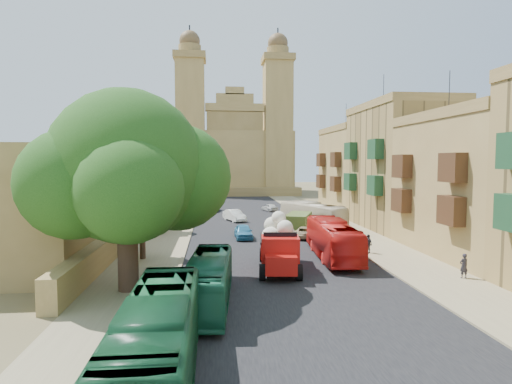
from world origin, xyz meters
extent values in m
plane|color=brown|center=(0.00, 0.00, 0.00)|extent=(260.00, 260.00, 0.00)
cube|color=black|center=(0.00, 30.00, 0.01)|extent=(14.00, 140.00, 0.01)
cube|color=#897B5A|center=(9.50, 30.00, 0.01)|extent=(5.00, 140.00, 0.01)
cube|color=#897B5A|center=(-9.50, 30.00, 0.01)|extent=(5.00, 140.00, 0.01)
cube|color=#897B5A|center=(7.00, 30.00, 0.06)|extent=(0.25, 140.00, 0.12)
cube|color=#897B5A|center=(-7.00, 30.00, 0.06)|extent=(0.25, 140.00, 0.12)
cube|color=olive|center=(16.00, 11.00, 5.25)|extent=(8.00, 14.00, 10.50)
cube|color=olive|center=(16.00, 11.00, 10.90)|extent=(8.20, 14.00, 0.80)
cylinder|color=black|center=(15.00, 13.80, 13.10)|extent=(0.06, 0.06, 3.60)
cube|color=#422716|center=(11.55, 7.08, 3.99)|extent=(0.90, 2.20, 2.00)
cube|color=#422716|center=(11.55, 14.92, 3.99)|extent=(0.90, 2.20, 2.00)
cube|color=#422716|center=(11.55, 7.08, 6.93)|extent=(0.90, 2.20, 2.00)
cube|color=#422716|center=(11.55, 14.92, 6.93)|extent=(0.90, 2.20, 2.00)
cube|color=#9C7F47|center=(16.00, 25.00, 6.50)|extent=(8.00, 14.00, 13.00)
cube|color=olive|center=(16.00, 25.00, 13.40)|extent=(8.20, 14.00, 0.80)
cylinder|color=black|center=(15.00, 27.80, 15.60)|extent=(0.06, 0.06, 3.60)
cube|color=#1B4326|center=(11.55, 21.08, 4.94)|extent=(0.90, 2.20, 2.00)
cube|color=#1B4326|center=(11.55, 28.92, 4.94)|extent=(0.90, 2.20, 2.00)
cube|color=#1B4326|center=(11.55, 21.08, 8.58)|extent=(0.90, 2.20, 2.00)
cube|color=#1B4326|center=(11.55, 28.92, 8.58)|extent=(0.90, 2.20, 2.00)
cube|color=olive|center=(16.00, 39.00, 5.75)|extent=(8.00, 14.00, 11.50)
cube|color=olive|center=(16.00, 39.00, 11.90)|extent=(8.20, 14.00, 0.80)
cylinder|color=black|center=(15.00, 41.80, 14.10)|extent=(0.06, 0.06, 3.60)
cube|color=#422716|center=(11.55, 35.08, 4.37)|extent=(0.90, 2.20, 2.00)
cube|color=#422716|center=(11.55, 42.92, 4.37)|extent=(0.90, 2.20, 2.00)
cube|color=#422716|center=(11.55, 35.08, 7.59)|extent=(0.90, 2.20, 2.00)
cube|color=#422716|center=(11.55, 42.92, 7.59)|extent=(0.90, 2.20, 2.00)
cube|color=olive|center=(-12.50, 20.00, 0.90)|extent=(1.00, 40.00, 1.80)
cube|color=olive|center=(-18.00, 18.00, 4.20)|extent=(10.00, 28.00, 8.40)
cube|color=#9C7F47|center=(-18.00, 44.00, 5.00)|extent=(10.00, 22.00, 10.00)
cube|color=olive|center=(0.00, 81.00, 7.00)|extent=(26.00, 20.00, 14.00)
cube|color=olive|center=(0.00, 70.50, 0.90)|extent=(28.00, 4.00, 1.80)
cube|color=olive|center=(0.00, 72.20, 10.00)|extent=(12.00, 2.00, 16.00)
cube|color=olive|center=(0.00, 72.20, 18.90)|extent=(12.60, 2.40, 1.60)
cube|color=olive|center=(0.00, 72.20, 20.60)|extent=(8.00, 2.00, 2.40)
cube|color=olive|center=(0.00, 72.20, 22.40)|extent=(4.00, 2.00, 1.60)
cube|color=olive|center=(-9.50, 73.50, 14.50)|extent=(6.00, 6.00, 29.00)
cube|color=olive|center=(-9.50, 73.50, 29.60)|extent=(6.80, 6.80, 1.40)
cylinder|color=olive|center=(-9.50, 73.50, 31.20)|extent=(4.80, 4.80, 1.80)
sphere|color=brown|center=(-9.50, 73.50, 33.00)|extent=(4.40, 4.40, 4.40)
cylinder|color=black|center=(-9.50, 73.50, 35.40)|extent=(0.28, 0.28, 1.80)
cube|color=olive|center=(9.50, 73.50, 14.50)|extent=(6.00, 6.00, 29.00)
cube|color=olive|center=(9.50, 73.50, 29.60)|extent=(6.80, 6.80, 1.40)
cylinder|color=olive|center=(9.50, 73.50, 31.20)|extent=(4.80, 4.80, 1.80)
sphere|color=brown|center=(9.50, 73.50, 33.00)|extent=(4.40, 4.40, 4.40)
cylinder|color=black|center=(9.50, 73.50, 35.40)|extent=(0.28, 0.28, 1.80)
cylinder|color=#3B281D|center=(-9.50, 4.00, 2.17)|extent=(1.14, 1.14, 4.33)
sphere|color=#173D10|center=(-9.50, 4.00, 7.07)|extent=(8.67, 8.67, 8.67)
sphere|color=#173D10|center=(-6.76, 5.37, 6.39)|extent=(6.39, 6.39, 6.39)
sphere|color=#173D10|center=(-12.01, 2.97, 6.16)|extent=(5.93, 5.93, 5.93)
sphere|color=#173D10|center=(-8.82, 1.26, 5.93)|extent=(5.48, 5.48, 5.48)
sphere|color=#173D10|center=(-10.75, 6.51, 7.98)|extent=(5.02, 5.02, 5.02)
cylinder|color=#3B281D|center=(-10.00, 12.00, 1.04)|extent=(0.44, 0.44, 2.07)
sphere|color=#173D10|center=(-10.00, 12.00, 3.13)|extent=(3.01, 3.01, 3.01)
cylinder|color=#3B281D|center=(-10.00, 24.00, 1.05)|extent=(0.44, 0.44, 2.10)
sphere|color=#173D10|center=(-10.00, 24.00, 3.17)|extent=(3.06, 3.06, 3.06)
cylinder|color=#3B281D|center=(-10.00, 36.00, 0.99)|extent=(0.44, 0.44, 1.98)
sphere|color=#173D10|center=(-10.00, 36.00, 2.99)|extent=(2.88, 2.88, 2.88)
cylinder|color=#3B281D|center=(-10.00, 48.00, 1.19)|extent=(0.44, 0.44, 2.39)
sphere|color=#173D10|center=(-10.00, 48.00, 3.60)|extent=(3.47, 3.47, 3.47)
cube|color=#B5130D|center=(-0.13, 8.75, 1.42)|extent=(2.93, 4.33, 1.02)
cube|color=black|center=(-0.13, 8.75, 1.98)|extent=(3.00, 4.40, 0.14)
cube|color=#B5130D|center=(-0.42, 6.16, 1.53)|extent=(2.58, 2.18, 2.04)
cube|color=#B5130D|center=(-0.57, 4.81, 1.08)|extent=(2.07, 1.57, 1.13)
cube|color=black|center=(-0.42, 6.16, 2.32)|extent=(2.15, 0.35, 1.02)
cylinder|color=black|center=(-1.66, 5.27, 0.51)|extent=(0.51, 1.06, 1.02)
cylinder|color=black|center=(0.59, 5.02, 0.51)|extent=(0.51, 1.06, 1.02)
cylinder|color=black|center=(-1.10, 10.23, 0.51)|extent=(0.51, 1.06, 1.02)
cylinder|color=black|center=(1.15, 9.97, 0.51)|extent=(0.51, 1.06, 1.02)
sphere|color=beige|center=(-0.77, 8.14, 2.27)|extent=(1.25, 1.25, 1.25)
sphere|color=beige|center=(0.40, 8.35, 2.27)|extent=(1.25, 1.25, 1.25)
sphere|color=beige|center=(-0.05, 9.42, 2.27)|extent=(1.25, 1.25, 1.25)
sphere|color=beige|center=(-0.57, 8.91, 2.89)|extent=(1.13, 1.13, 1.13)
sphere|color=beige|center=(0.15, 7.69, 2.83)|extent=(1.13, 1.13, 1.13)
sphere|color=beige|center=(-0.14, 8.64, 3.40)|extent=(1.02, 1.02, 1.02)
cube|color=#495C22|center=(4.01, 22.28, 1.01)|extent=(3.71, 5.32, 2.02)
cylinder|color=black|center=(2.52, 21.03, 0.40)|extent=(0.58, 0.87, 0.81)
cylinder|color=black|center=(4.31, 20.35, 0.40)|extent=(0.58, 0.87, 0.81)
cylinder|color=black|center=(3.72, 24.20, 0.40)|extent=(0.58, 0.87, 0.81)
cylinder|color=black|center=(5.51, 23.53, 0.40)|extent=(0.58, 0.87, 0.81)
imported|color=#154C2A|center=(-6.50, -6.52, 1.44)|extent=(2.44, 10.35, 2.88)
imported|color=#1A5F40|center=(-4.93, 1.00, 1.25)|extent=(2.78, 9.11, 2.50)
imported|color=red|center=(4.35, 10.81, 1.43)|extent=(3.02, 10.39, 2.86)
imported|color=beige|center=(6.50, 26.82, 1.37)|extent=(6.22, 9.88, 2.74)
imported|color=teal|center=(-1.84, 19.73, 0.67)|extent=(1.67, 3.99, 1.35)
imported|color=white|center=(-2.09, 31.80, 0.70)|extent=(2.89, 4.48, 1.39)
imported|color=tan|center=(4.13, 19.48, 0.56)|extent=(3.32, 4.43, 1.12)
imported|color=navy|center=(-4.97, 42.30, 0.72)|extent=(2.83, 5.22, 1.43)
imported|color=silver|center=(3.59, 41.84, 0.56)|extent=(2.40, 3.55, 1.12)
imported|color=#356096|center=(-4.19, 55.01, 0.55)|extent=(1.70, 3.47, 1.09)
imported|color=#26232C|center=(11.00, 4.48, 0.79)|extent=(0.63, 0.47, 1.58)
imported|color=#323338|center=(7.68, 12.22, 0.77)|extent=(0.57, 0.96, 1.54)
camera|label=1|loc=(-4.63, -20.54, 7.33)|focal=30.00mm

